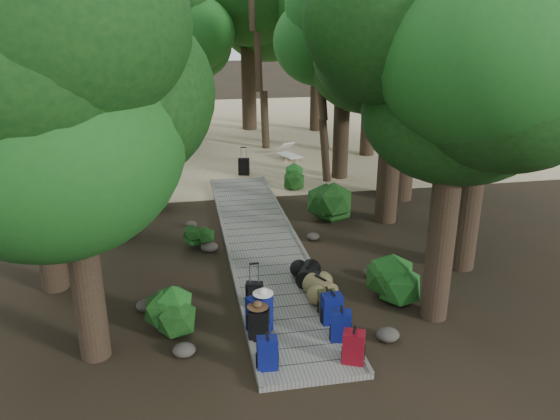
{
  "coord_description": "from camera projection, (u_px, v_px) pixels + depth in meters",
  "views": [
    {
      "loc": [
        -2.04,
        -12.38,
        5.96
      ],
      "look_at": [
        0.48,
        0.96,
        1.0
      ],
      "focal_mm": 35.0,
      "sensor_mm": 36.0,
      "label": 1
    }
  ],
  "objects": [
    {
      "name": "sand_beach",
      "position": [
        218.0,
        132.0,
        28.59
      ],
      "size": [
        40.0,
        22.0,
        0.02
      ],
      "primitive_type": "cube",
      "color": "tan",
      "rests_on": "ground"
    },
    {
      "name": "rock_right_a",
      "position": [
        388.0,
        335.0,
        10.45
      ],
      "size": [
        0.45,
        0.41,
        0.25
      ],
      "primitive_type": null,
      "color": "#4C473F",
      "rests_on": "ground"
    },
    {
      "name": "hat_white",
      "position": [
        263.0,
        291.0,
        10.28
      ],
      "size": [
        0.4,
        0.4,
        0.13
      ],
      "primitive_type": null,
      "color": "silver",
      "rests_on": "backpack_left_c"
    },
    {
      "name": "suitcase_on_boardwalk",
      "position": [
        255.0,
        295.0,
        11.38
      ],
      "size": [
        0.39,
        0.28,
        0.55
      ],
      "primitive_type": null,
      "rotation": [
        0.0,
        0.0,
        -0.28
      ],
      "color": "black",
      "rests_on": "boardwalk"
    },
    {
      "name": "tree_back_a",
      "position": [
        178.0,
        51.0,
        25.46
      ],
      "size": [
        4.87,
        4.87,
        8.43
      ],
      "primitive_type": null,
      "color": "black",
      "rests_on": "ground"
    },
    {
      "name": "palm_right_a",
      "position": [
        331.0,
        87.0,
        19.38
      ],
      "size": [
        4.02,
        4.02,
        6.86
      ],
      "primitive_type": null,
      "color": "#113A10",
      "rests_on": "ground"
    },
    {
      "name": "backpack_right_d",
      "position": [
        327.0,
        301.0,
        11.17
      ],
      "size": [
        0.36,
        0.27,
        0.53
      ],
      "primitive_type": null,
      "rotation": [
        0.0,
        0.0,
        -0.06
      ],
      "color": "#363818",
      "rests_on": "boardwalk"
    },
    {
      "name": "kayak",
      "position": [
        146.0,
        157.0,
        22.97
      ],
      "size": [
        1.91,
        3.28,
        0.33
      ],
      "primitive_type": "ellipsoid",
      "rotation": [
        0.0,
        0.0,
        0.39
      ],
      "color": "red",
      "rests_on": "sand_beach"
    },
    {
      "name": "rock_left_b",
      "position": [
        146.0,
        305.0,
        11.52
      ],
      "size": [
        0.41,
        0.37,
        0.23
      ],
      "primitive_type": null,
      "color": "#4C473F",
      "rests_on": "ground"
    },
    {
      "name": "backpack_right_a",
      "position": [
        354.0,
        345.0,
        9.54
      ],
      "size": [
        0.45,
        0.39,
        0.67
      ],
      "primitive_type": null,
      "rotation": [
        0.0,
        0.0,
        -0.41
      ],
      "color": "maroon",
      "rests_on": "boardwalk"
    },
    {
      "name": "backpack_right_b",
      "position": [
        341.0,
        324.0,
        10.19
      ],
      "size": [
        0.43,
        0.35,
        0.67
      ],
      "primitive_type": null,
      "rotation": [
        0.0,
        0.0,
        -0.27
      ],
      "color": "navy",
      "rests_on": "boardwalk"
    },
    {
      "name": "sun_lounger",
      "position": [
        289.0,
        152.0,
        23.16
      ],
      "size": [
        1.19,
        1.91,
        0.59
      ],
      "primitive_type": null,
      "rotation": [
        0.0,
        0.0,
        0.36
      ],
      "color": "silver",
      "rests_on": "sand_beach"
    },
    {
      "name": "backpack_left_a",
      "position": [
        267.0,
        352.0,
        9.37
      ],
      "size": [
        0.37,
        0.27,
        0.66
      ],
      "primitive_type": null,
      "rotation": [
        0.0,
        0.0,
        -0.06
      ],
      "color": "navy",
      "rests_on": "boardwalk"
    },
    {
      "name": "tree_right_f",
      "position": [
        372.0,
        48.0,
        22.48
      ],
      "size": [
        5.08,
        5.08,
        9.07
      ],
      "primitive_type": null,
      "color": "black",
      "rests_on": "ground"
    },
    {
      "name": "tree_right_a",
      "position": [
        453.0,
        131.0,
        10.0
      ],
      "size": [
        4.66,
        4.66,
        7.77
      ],
      "primitive_type": null,
      "color": "black",
      "rests_on": "ground"
    },
    {
      "name": "tree_right_c",
      "position": [
        396.0,
        63.0,
        14.92
      ],
      "size": [
        5.34,
        5.34,
        9.24
      ],
      "primitive_type": null,
      "color": "black",
      "rests_on": "ground"
    },
    {
      "name": "tree_back_d",
      "position": [
        102.0,
        62.0,
        24.96
      ],
      "size": [
        4.53,
        4.53,
        7.55
      ],
      "primitive_type": null,
      "color": "black",
      "rests_on": "ground"
    },
    {
      "name": "shrub_right_c",
      "position": [
        291.0,
        178.0,
        19.37
      ],
      "size": [
        0.87,
        0.87,
        0.78
      ],
      "primitive_type": null,
      "color": "#19531B",
      "rests_on": "ground"
    },
    {
      "name": "tree_left_c",
      "position": [
        103.0,
        78.0,
        13.82
      ],
      "size": [
        5.02,
        5.02,
        8.74
      ],
      "primitive_type": null,
      "color": "black",
      "rests_on": "ground"
    },
    {
      "name": "duffel_right_black",
      "position": [
        308.0,
        274.0,
        12.37
      ],
      "size": [
        0.7,
        0.83,
        0.44
      ],
      "primitive_type": null,
      "rotation": [
        0.0,
        0.0,
        -0.44
      ],
      "color": "black",
      "rests_on": "boardwalk"
    },
    {
      "name": "shrub_left_c",
      "position": [
        152.0,
        192.0,
        17.54
      ],
      "size": [
        1.1,
        1.1,
        0.99
      ],
      "primitive_type": null,
      "color": "#19531B",
      "rests_on": "ground"
    },
    {
      "name": "shrub_right_b",
      "position": [
        330.0,
        203.0,
        16.17
      ],
      "size": [
        1.36,
        1.36,
        1.23
      ],
      "primitive_type": null,
      "color": "#19531B",
      "rests_on": "ground"
    },
    {
      "name": "rock_left_c",
      "position": [
        209.0,
        247.0,
        14.34
      ],
      "size": [
        0.45,
        0.41,
        0.25
      ],
      "primitive_type": null,
      "color": "#4C473F",
      "rests_on": "ground"
    },
    {
      "name": "tree_right_d",
      "position": [
        413.0,
        17.0,
        16.47
      ],
      "size": [
        6.31,
        6.31,
        11.57
      ],
      "primitive_type": null,
      "color": "black",
      "rests_on": "ground"
    },
    {
      "name": "backpack_right_c",
      "position": [
        332.0,
        307.0,
        10.77
      ],
      "size": [
        0.41,
        0.3,
        0.68
      ],
      "primitive_type": null,
      "rotation": [
        0.0,
        0.0,
        0.04
      ],
      "color": "navy",
      "rests_on": "boardwalk"
    },
    {
      "name": "tree_left_a",
      "position": [
        69.0,
        152.0,
        8.73
      ],
      "size": [
        4.6,
        4.6,
        7.66
      ],
      "primitive_type": null,
      "color": "black",
      "rests_on": "ground"
    },
    {
      "name": "tree_back_b",
      "position": [
        248.0,
        20.0,
        27.39
      ],
      "size": [
        6.19,
        6.19,
        11.06
      ],
      "primitive_type": null,
      "color": "black",
      "rests_on": "ground"
    },
    {
      "name": "rock_right_c",
      "position": [
        313.0,
        237.0,
        15.07
      ],
      "size": [
        0.36,
        0.33,
        0.2
      ],
      "primitive_type": null,
      "color": "#4C473F",
      "rests_on": "ground"
    },
    {
      "name": "rock_left_a",
      "position": [
        184.0,
        350.0,
        9.99
      ],
      "size": [
        0.43,
        0.38,
        0.23
      ],
      "primitive_type": null,
      "color": "#4C473F",
      "rests_on": "ground"
    },
    {
      "name": "tree_left_b",
      "position": [
        27.0,
        103.0,
        11.05
      ],
      "size": [
        4.67,
        4.67,
        8.41
      ],
      "primitive_type": null,
      "color": "black",
      "rests_on": "ground"
    },
    {
      "name": "backpack_left_b",
      "position": [
        259.0,
        323.0,
        10.22
      ],
      "size": [
        0.43,
        0.35,
        0.68
      ],
      "primitive_type": null,
      "rotation": [
        0.0,
        0.0,
        -0.27
      ],
      "color": "black",
      "rests_on": "boardwalk"
    },
    {
      "name": "lone_suitcase_on_sand",
      "position": [
        244.0,
        167.0,
        20.93
      ],
      "size": [
        0.46,
        0.33,
        0.65
      ],
      "primitive_type": null,
      "rotation": [
        0.0,
        0.0,
        -0.25
      ],
      "color": "black",
      "rests_on": "sand_beach"
    },
    {
      "name": "rock_right_b",
      "position": [
        373.0,
        272.0,
        12.92
      ],
      "size": [
        0.49,
        0.44,
        0.27
      ],
      "primitive_type": null,
      "color": "#4C473F",
      "rests_on": "ground"
    },
    {
      "name": "shrub_right_a",
      "position": [
        396.0,
        281.0,
        11.76
      ],
      "size": [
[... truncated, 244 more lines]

